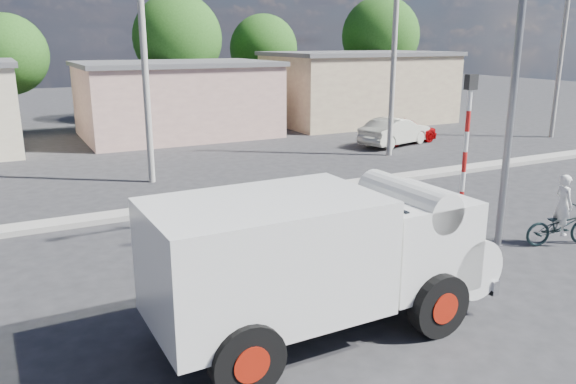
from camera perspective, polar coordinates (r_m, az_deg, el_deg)
name	(u,v)px	position (r m, az deg, el deg)	size (l,w,h in m)	color
ground_plane	(393,296)	(12.04, 10.60, -10.35)	(120.00, 120.00, 0.00)	#28282B
median	(243,199)	(18.54, -4.61, -0.70)	(40.00, 0.80, 0.16)	#99968E
truck	(327,254)	(10.03, 4.01, -6.35)	(6.43, 2.70, 2.64)	black
bicycle	(560,226)	(16.10, 25.94, -3.13)	(0.67, 1.91, 1.01)	black
cyclist	(562,216)	(16.02, 26.05, -2.18)	(0.57, 0.38, 1.57)	white
car_cream	(395,131)	(28.91, 10.85, 6.06)	(1.48, 4.23, 1.40)	beige
car_red	(402,130)	(29.64, 11.47, 6.21)	(1.60, 3.99, 1.36)	#A50305
traffic_pole	(466,148)	(14.38, 17.60, 4.28)	(0.28, 0.18, 4.36)	red
streetlight	(513,48)	(14.63, 21.89, 13.44)	(2.34, 0.22, 9.00)	slate
building_row	(160,97)	(31.64, -12.83, 9.34)	(37.80, 7.30, 4.44)	beige
tree_row	(172,43)	(38.42, -11.68, 14.65)	(43.62, 7.43, 8.42)	#38281E
utility_poles	(277,68)	(22.85, -1.12, 12.48)	(35.40, 0.24, 8.00)	#99968E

